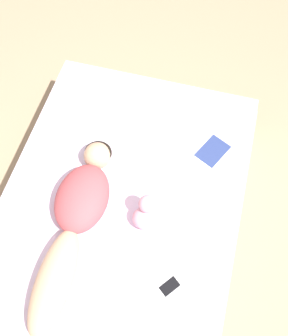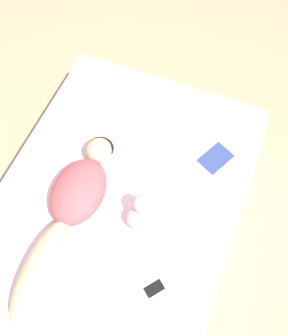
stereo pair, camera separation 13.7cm
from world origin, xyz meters
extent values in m
plane|color=#9E8466|center=(0.00, 0.00, 0.00)|extent=(12.00, 12.00, 0.00)
cube|color=beige|center=(0.00, 0.00, 0.14)|extent=(1.52, 2.22, 0.29)
cube|color=silver|center=(0.00, 0.00, 0.37)|extent=(1.46, 2.16, 0.16)
ellipsoid|color=tan|center=(-0.20, -0.50, 0.53)|extent=(0.22, 0.61, 0.17)
ellipsoid|color=#B2474C|center=(-0.21, 0.00, 0.55)|extent=(0.32, 0.46, 0.20)
ellipsoid|color=black|center=(-0.22, 0.33, 0.54)|extent=(0.18, 0.17, 0.09)
sphere|color=tan|center=(-0.22, 0.31, 0.54)|extent=(0.17, 0.17, 0.17)
cube|color=white|center=(0.28, 0.68, 0.45)|extent=(0.34, 0.38, 0.01)
cube|color=white|center=(0.49, 0.58, 0.45)|extent=(0.34, 0.38, 0.01)
cube|color=navy|center=(0.49, 0.58, 0.46)|extent=(0.23, 0.26, 0.00)
cube|color=silver|center=(0.41, -0.35, 0.46)|extent=(0.14, 0.15, 0.01)
cube|color=black|center=(0.41, -0.35, 0.46)|extent=(0.12, 0.12, 0.00)
ellipsoid|color=#DB9EB2|center=(0.18, -0.02, 0.52)|extent=(0.15, 0.14, 0.13)
sphere|color=#DB9EB2|center=(0.18, 0.04, 0.61)|extent=(0.11, 0.11, 0.11)
camera|label=1|loc=(0.39, -0.81, 2.70)|focal=42.00mm
camera|label=2|loc=(0.52, -0.77, 2.70)|focal=42.00mm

